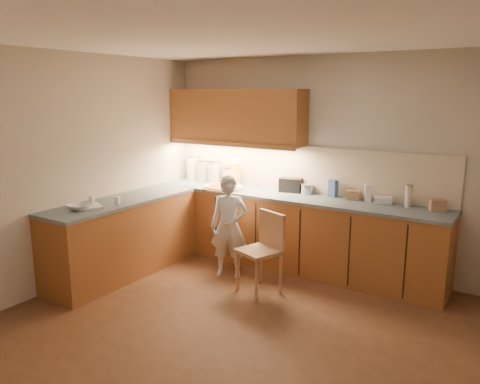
{
  "coord_description": "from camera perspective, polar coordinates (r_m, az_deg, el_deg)",
  "views": [
    {
      "loc": [
        2.14,
        -3.36,
        2.14
      ],
      "look_at": [
        -0.8,
        1.2,
        1.0
      ],
      "focal_mm": 35.0,
      "sensor_mm": 36.0,
      "label": 1
    }
  ],
  "objects": [
    {
      "name": "room",
      "position": [
        4.01,
        0.33,
        5.21
      ],
      "size": [
        4.54,
        4.5,
        2.62
      ],
      "color": "#52301C",
      "rests_on": "ground"
    },
    {
      "name": "l_counter",
      "position": [
        5.78,
        -0.77,
        -5.02
      ],
      "size": [
        3.77,
        2.62,
        0.92
      ],
      "color": "#995B2C",
      "rests_on": "ground"
    },
    {
      "name": "backsplash",
      "position": [
        5.98,
        7.52,
        2.82
      ],
      "size": [
        3.75,
        0.02,
        0.58
      ],
      "primitive_type": "cube",
      "color": "beige",
      "rests_on": "l_counter"
    },
    {
      "name": "upper_cabinets",
      "position": [
        6.22,
        -0.58,
        9.18
      ],
      "size": [
        1.95,
        0.36,
        0.73
      ],
      "color": "#995B2C",
      "rests_on": "ground"
    },
    {
      "name": "pizza_on_board",
      "position": [
        6.14,
        -2.03,
        0.64
      ],
      "size": [
        0.55,
        0.55,
        0.22
      ],
      "rotation": [
        0.0,
        0.0,
        -0.01
      ],
      "color": "tan",
      "rests_on": "l_counter"
    },
    {
      "name": "child",
      "position": [
        5.54,
        -1.34,
        -4.21
      ],
      "size": [
        0.52,
        0.44,
        1.21
      ],
      "primitive_type": "imported",
      "rotation": [
        0.0,
        0.0,
        0.4
      ],
      "color": "silver",
      "rests_on": "ground"
    },
    {
      "name": "wooden_chair",
      "position": [
        5.15,
        2.95,
        -6.61
      ],
      "size": [
        0.51,
        0.51,
        0.88
      ],
      "rotation": [
        0.0,
        0.0,
        -0.36
      ],
      "color": "tan",
      "rests_on": "ground"
    },
    {
      "name": "mixing_bowl",
      "position": [
        5.31,
        -18.91,
        -1.73
      ],
      "size": [
        0.27,
        0.27,
        0.06
      ],
      "primitive_type": "imported",
      "rotation": [
        0.0,
        0.0,
        0.06
      ],
      "color": "white",
      "rests_on": "l_counter"
    },
    {
      "name": "canister_a",
      "position": [
        6.81,
        -5.78,
        3.02
      ],
      "size": [
        0.18,
        0.18,
        0.35
      ],
      "rotation": [
        0.0,
        0.0,
        0.13
      ],
      "color": "white",
      "rests_on": "l_counter"
    },
    {
      "name": "canister_b",
      "position": [
        6.68,
        -4.53,
        2.67
      ],
      "size": [
        0.18,
        0.18,
        0.31
      ],
      "rotation": [
        0.0,
        0.0,
        0.06
      ],
      "color": "beige",
      "rests_on": "l_counter"
    },
    {
      "name": "canister_c",
      "position": [
        6.54,
        -3.19,
        2.52
      ],
      "size": [
        0.17,
        0.17,
        0.32
      ],
      "rotation": [
        0.0,
        0.0,
        -0.29
      ],
      "color": "silver",
      "rests_on": "l_counter"
    },
    {
      "name": "canister_d",
      "position": [
        6.43,
        -1.43,
        2.05
      ],
      "size": [
        0.15,
        0.15,
        0.25
      ],
      "rotation": [
        0.0,
        0.0,
        0.31
      ],
      "color": "silver",
      "rests_on": "l_counter"
    },
    {
      "name": "oil_jug",
      "position": [
        6.36,
        -0.61,
        2.31
      ],
      "size": [
        0.13,
        0.1,
        0.36
      ],
      "rotation": [
        0.0,
        0.0,
        0.15
      ],
      "color": "gold",
      "rests_on": "l_counter"
    },
    {
      "name": "toaster",
      "position": [
        5.96,
        6.19,
        0.86
      ],
      "size": [
        0.3,
        0.21,
        0.18
      ],
      "rotation": [
        0.0,
        0.0,
        0.19
      ],
      "color": "black",
      "rests_on": "l_counter"
    },
    {
      "name": "steel_pot",
      "position": [
        5.88,
        8.14,
        0.39
      ],
      "size": [
        0.16,
        0.16,
        0.12
      ],
      "color": "silver",
      "rests_on": "l_counter"
    },
    {
      "name": "blue_box",
      "position": [
        5.75,
        11.28,
        0.44
      ],
      "size": [
        0.12,
        0.1,
        0.21
      ],
      "primitive_type": "cube",
      "rotation": [
        0.0,
        0.0,
        -0.26
      ],
      "color": "#325497",
      "rests_on": "l_counter"
    },
    {
      "name": "card_box_a",
      "position": [
        5.65,
        13.61,
        -0.37
      ],
      "size": [
        0.17,
        0.14,
        0.11
      ],
      "primitive_type": "cube",
      "rotation": [
        0.0,
        0.0,
        0.19
      ],
      "color": "tan",
      "rests_on": "l_counter"
    },
    {
      "name": "white_bottle",
      "position": [
        5.6,
        15.31,
        -0.09
      ],
      "size": [
        0.09,
        0.09,
        0.2
      ],
      "primitive_type": "cube",
      "rotation": [
        0.0,
        0.0,
        0.42
      ],
      "color": "white",
      "rests_on": "l_counter"
    },
    {
      "name": "flat_pack",
      "position": [
        5.56,
        17.04,
        -0.93
      ],
      "size": [
        0.23,
        0.19,
        0.08
      ],
      "primitive_type": "cube",
      "rotation": [
        0.0,
        0.0,
        0.3
      ],
      "color": "white",
      "rests_on": "l_counter"
    },
    {
      "name": "tall_jar",
      "position": [
        5.46,
        19.87,
        -0.42
      ],
      "size": [
        0.08,
        0.08,
        0.25
      ],
      "rotation": [
        0.0,
        0.0,
        0.23
      ],
      "color": "silver",
      "rests_on": "l_counter"
    },
    {
      "name": "card_box_b",
      "position": [
        5.4,
        22.97,
        -1.49
      ],
      "size": [
        0.19,
        0.18,
        0.12
      ],
      "primitive_type": "cube",
      "rotation": [
        0.0,
        0.0,
        0.4
      ],
      "color": "tan",
      "rests_on": "l_counter"
    },
    {
      "name": "dough_cloth",
      "position": [
        5.39,
        -17.76,
        -1.68
      ],
      "size": [
        0.34,
        0.31,
        0.02
      ],
      "primitive_type": "cube",
      "rotation": [
        0.0,
        0.0,
        -0.43
      ],
      "color": "silver",
      "rests_on": "l_counter"
    },
    {
      "name": "spice_jar_a",
      "position": [
        5.58,
        -17.65,
        -0.91
      ],
      "size": [
        0.07,
        0.07,
        0.08
      ],
      "primitive_type": "cylinder",
      "rotation": [
        0.0,
        0.0,
        -0.09
      ],
      "color": "silver",
      "rests_on": "l_counter"
    },
    {
      "name": "spice_jar_b",
      "position": [
        5.48,
        -14.71,
        -0.96
      ],
      "size": [
        0.07,
        0.07,
        0.08
      ],
      "primitive_type": "cylinder",
      "rotation": [
        0.0,
        0.0,
        0.2
      ],
      "color": "white",
      "rests_on": "l_counter"
    }
  ]
}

